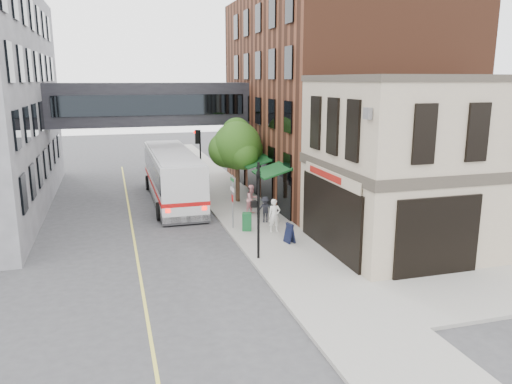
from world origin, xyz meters
TOP-DOWN VIEW (x-y plane):
  - ground at (0.00, 0.00)m, footprint 120.00×120.00m
  - sidewalk_main at (2.00, 14.00)m, footprint 4.00×60.00m
  - corner_building at (8.97, 2.00)m, footprint 10.19×8.12m
  - brick_building at (9.98, 15.00)m, footprint 13.76×18.00m
  - skyway_bridge at (-3.00, 18.00)m, footprint 14.00×3.18m
  - traffic_signal_near at (0.37, 2.00)m, footprint 0.44×0.22m
  - traffic_signal_far at (0.26, 17.00)m, footprint 0.53×0.28m
  - street_sign_pole at (0.39, 7.00)m, footprint 0.08×0.75m
  - street_tree at (2.19, 13.22)m, footprint 3.80×3.20m
  - lane_marking at (-5.00, 10.00)m, footprint 0.12×40.00m
  - bus at (-1.95, 14.86)m, footprint 3.09×12.68m
  - pedestrian_a at (2.40, 5.68)m, footprint 0.68×0.47m
  - pedestrian_b at (2.23, 9.57)m, footprint 1.11×1.04m
  - pedestrian_c at (2.48, 7.59)m, footprint 1.12×0.88m
  - newspaper_box at (1.03, 6.32)m, footprint 0.61×0.57m
  - sandwich_board at (2.56, 3.71)m, footprint 0.47×0.63m

SIDE VIEW (x-z plane):
  - ground at x=0.00m, z-range 0.00..0.00m
  - lane_marking at x=-5.00m, z-range 0.00..0.01m
  - sidewalk_main at x=2.00m, z-range 0.00..0.15m
  - newspaper_box at x=1.03m, z-range 0.15..1.14m
  - sandwich_board at x=2.56m, z-range 0.15..1.16m
  - pedestrian_c at x=2.48m, z-range 0.15..1.67m
  - pedestrian_a at x=2.40m, z-range 0.15..1.96m
  - pedestrian_b at x=2.23m, z-range 0.15..1.97m
  - bus at x=-1.95m, z-range 0.21..3.62m
  - street_sign_pole at x=0.39m, z-range 0.43..3.43m
  - traffic_signal_near at x=0.37m, z-range 0.68..5.28m
  - traffic_signal_far at x=0.26m, z-range 1.09..5.59m
  - street_tree at x=2.19m, z-range 1.11..6.71m
  - corner_building at x=8.97m, z-range -0.01..8.44m
  - skyway_bridge at x=-3.00m, z-range 5.00..8.00m
  - brick_building at x=9.98m, z-range -0.01..13.99m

